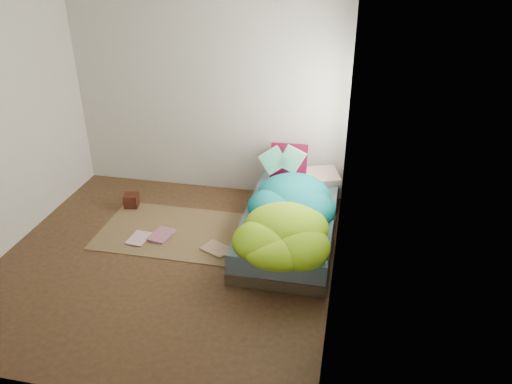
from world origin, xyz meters
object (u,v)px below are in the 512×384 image
bed (290,224)px  floor_book_a (131,237)px  open_book (283,152)px  floor_book_b (153,233)px  wooden_box (131,200)px  pillow_magenta (289,162)px

bed → floor_book_a: size_ratio=6.98×
open_book → floor_book_b: open_book is taller
floor_book_a → wooden_box: bearing=118.0°
pillow_magenta → floor_book_a: 2.10m
bed → wooden_box: bed is taller
bed → pillow_magenta: (-0.14, 0.81, 0.40)m
bed → wooden_box: 2.07m
bed → floor_book_b: (-1.54, -0.28, -0.14)m
open_book → floor_book_b: 1.76m
floor_book_a → floor_book_b: 0.25m
open_book → wooden_box: 2.02m
bed → floor_book_b: size_ratio=6.42×
floor_book_a → open_book: bearing=35.2°
pillow_magenta → floor_book_b: (-1.40, -1.10, -0.54)m
pillow_magenta → open_book: 0.39m
open_book → floor_book_a: size_ratio=1.55×
pillow_magenta → open_book: bearing=-99.6°
bed → floor_book_a: (-1.75, -0.41, -0.15)m
bed → pillow_magenta: 0.92m
pillow_magenta → open_book: size_ratio=1.01×
wooden_box → floor_book_b: wooden_box is taller
bed → wooden_box: size_ratio=12.09×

